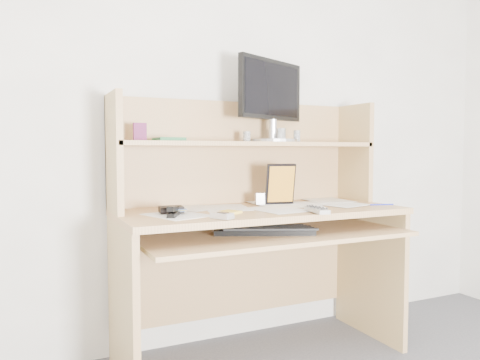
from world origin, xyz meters
name	(u,v)px	position (x,y,z in m)	size (l,w,h in m)	color
back_wall	(235,112)	(0.00, 1.80, 1.25)	(3.60, 0.04, 2.50)	white
desk	(254,218)	(0.00, 1.56, 0.69)	(1.40, 0.70, 1.30)	tan
paper_clutter	(262,208)	(0.00, 1.48, 0.75)	(1.32, 0.54, 0.01)	white
keyboard	(264,230)	(-0.05, 1.37, 0.67)	(0.49, 0.34, 0.03)	black
tv_remote	(317,210)	(0.15, 1.22, 0.77)	(0.05, 0.18, 0.02)	#9E9E99
flip_phone	(222,215)	(-0.31, 1.24, 0.77)	(0.05, 0.10, 0.02)	silver
stapler	(174,211)	(-0.48, 1.39, 0.78)	(0.03, 0.13, 0.04)	black
wallet	(171,209)	(-0.46, 1.49, 0.77)	(0.11, 0.09, 0.03)	black
sticky_note_pad	(230,212)	(-0.21, 1.39, 0.76)	(0.08, 0.08, 0.01)	#F1FE43
digital_camera	(265,198)	(0.08, 1.60, 0.79)	(0.10, 0.04, 0.06)	#A1A1A3
game_case	(280,184)	(0.14, 1.55, 0.86)	(0.15, 0.02, 0.21)	black
blue_pen	(382,205)	(0.60, 1.30, 0.76)	(0.01, 0.01, 0.13)	#1722B1
card_box	(140,132)	(-0.56, 1.65, 1.12)	(0.06, 0.02, 0.09)	maroon
shelf_book	(169,139)	(-0.42, 1.64, 1.09)	(0.12, 0.17, 0.02)	#2D7038
chip_stack_a	(247,137)	(0.00, 1.64, 1.11)	(0.04, 0.04, 0.05)	black
chip_stack_b	(281,135)	(0.20, 1.64, 1.12)	(0.05, 0.05, 0.07)	white
chip_stack_c	(280,138)	(0.16, 1.59, 1.10)	(0.04, 0.04, 0.05)	black
chip_stack_d	(297,136)	(0.27, 1.58, 1.11)	(0.04, 0.04, 0.06)	silver
monitor	(272,98)	(0.15, 1.66, 1.32)	(0.48, 0.28, 0.44)	#ACABB1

